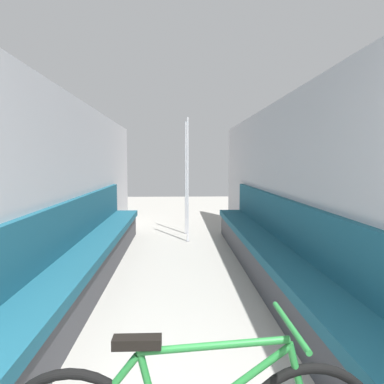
# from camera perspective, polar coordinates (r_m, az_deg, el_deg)

# --- Properties ---
(wall_left) EXTENTS (0.10, 10.64, 2.26)m
(wall_left) POSITION_cam_1_polar(r_m,az_deg,el_deg) (4.44, -19.40, 0.25)
(wall_left) COLOR #B2B2B7
(wall_left) RESTS_ON ground
(wall_right) EXTENTS (0.10, 10.64, 2.26)m
(wall_right) POSITION_cam_1_polar(r_m,az_deg,el_deg) (4.47, 15.70, 0.36)
(wall_right) COLOR #B2B2B7
(wall_right) RESTS_ON ground
(bench_seat_row_left) EXTENTS (0.47, 6.57, 1.01)m
(bench_seat_row_left) POSITION_cam_1_polar(r_m,az_deg,el_deg) (4.43, -16.25, -10.25)
(bench_seat_row_left) COLOR #3D3D42
(bench_seat_row_left) RESTS_ON ground
(bench_seat_row_right) EXTENTS (0.47, 6.57, 1.01)m
(bench_seat_row_right) POSITION_cam_1_polar(r_m,az_deg,el_deg) (4.45, 12.65, -10.11)
(bench_seat_row_right) COLOR #3D3D42
(bench_seat_row_right) RESTS_ON ground
(grab_pole_near) EXTENTS (0.08, 0.08, 2.24)m
(grab_pole_near) POSITION_cam_1_polar(r_m,az_deg,el_deg) (7.46, -0.96, 1.88)
(grab_pole_near) COLOR gray
(grab_pole_near) RESTS_ON ground
(grab_pole_far) EXTENTS (0.08, 0.08, 2.24)m
(grab_pole_far) POSITION_cam_1_polar(r_m,az_deg,el_deg) (6.74, -0.66, 1.59)
(grab_pole_far) COLOR gray
(grab_pole_far) RESTS_ON ground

